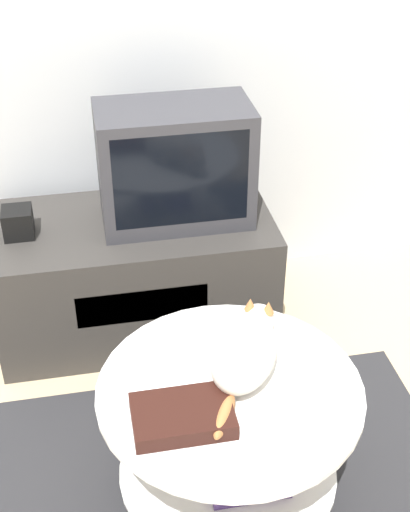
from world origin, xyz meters
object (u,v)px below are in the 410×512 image
Objects in this scene: tv at (175,165)px; speaker at (18,222)px; cat at (245,351)px; dvd_box at (183,416)px.

tv reaches higher than speaker.
tv is 0.86m from cat.
cat is at bearing -51.99° from speaker.
cat is at bearing 38.90° from dvd_box.
tv is 5.14× the size of speaker.
cat reaches higher than speaker.
speaker is 0.23× the size of cat.
cat is (0.07, -0.84, -0.17)m from tv.
cat is (0.21, 0.17, 0.04)m from dvd_box.
dvd_box is (0.44, -1.00, -0.05)m from speaker.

